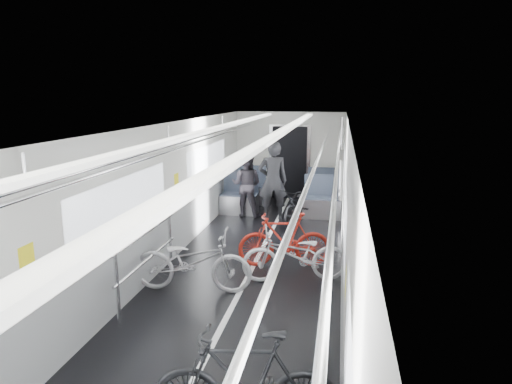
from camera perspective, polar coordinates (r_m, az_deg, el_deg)
car_shell at (r=7.69m, az=-0.10°, el=-0.94°), size 3.02×14.01×2.41m
bike_left_far at (r=6.84m, az=-7.95°, el=-8.55°), size 1.80×0.73×0.93m
bike_right_near at (r=4.17m, az=-1.31°, el=-22.79°), size 1.65×0.68×0.96m
bike_right_mid at (r=7.14m, az=4.93°, el=-7.84°), size 1.74×0.97×0.87m
bike_right_far at (r=7.72m, az=3.57°, el=-5.99°), size 1.62×0.75×0.94m
bike_aisle at (r=10.38m, az=5.22°, el=-1.61°), size 0.90×1.65×0.82m
person_standing at (r=10.44m, az=2.11°, el=1.39°), size 0.77×0.60×1.85m
person_seated at (r=10.83m, az=-1.20°, el=0.93°), size 0.80×0.65×1.53m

